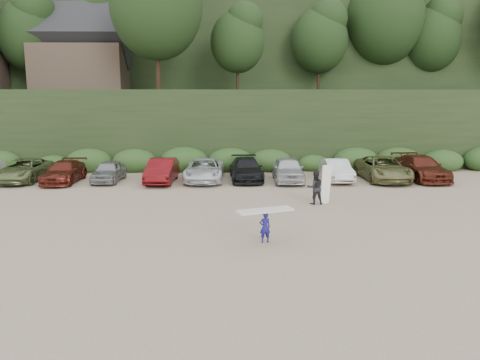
{
  "coord_description": "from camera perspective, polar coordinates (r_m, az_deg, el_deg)",
  "views": [
    {
      "loc": [
        1.43,
        -20.17,
        5.37
      ],
      "look_at": [
        1.91,
        3.0,
        1.3
      ],
      "focal_mm": 35.0,
      "sensor_mm": 36.0,
      "label": 1
    }
  ],
  "objects": [
    {
      "name": "ground",
      "position": [
        20.92,
        -5.07,
        -4.95
      ],
      "size": [
        120.0,
        120.0,
        0.0
      ],
      "primitive_type": "plane",
      "color": "tan",
      "rests_on": "ground"
    },
    {
      "name": "adult_surfer",
      "position": [
        24.17,
        9.25,
        -0.89
      ],
      "size": [
        1.33,
        0.75,
        2.03
      ],
      "color": "black",
      "rests_on": "ground"
    },
    {
      "name": "child_surfer",
      "position": [
        17.57,
        3.07,
        -4.88
      ],
      "size": [
        2.21,
        1.32,
        1.28
      ],
      "color": "navy",
      "rests_on": "ground"
    },
    {
      "name": "parked_cars",
      "position": [
        30.65,
        -5.05,
        1.26
      ],
      "size": [
        34.44,
        5.84,
        1.61
      ],
      "color": "#A5A4A9",
      "rests_on": "ground"
    },
    {
      "name": "hillside_backdrop",
      "position": [
        56.43,
        -3.01,
        15.89
      ],
      "size": [
        90.0,
        41.5,
        28.0
      ],
      "color": "black",
      "rests_on": "ground"
    }
  ]
}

